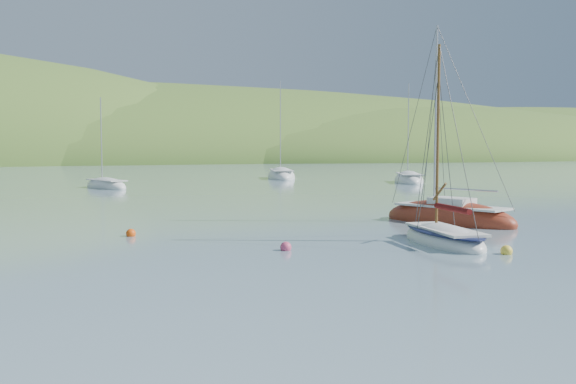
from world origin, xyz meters
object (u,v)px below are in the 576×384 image
object	(u,v)px
daysailer_white	(444,239)
distant_sloop_b	(281,177)
distant_sloop_a	(106,186)
distant_sloop_d	(409,181)
sloop_red	(449,219)

from	to	relation	value
daysailer_white	distant_sloop_b	distance (m)	53.41
distant_sloop_a	distant_sloop_b	distance (m)	24.48
distant_sloop_a	distant_sloop_d	world-z (taller)	distant_sloop_d
distant_sloop_a	distant_sloop_b	xyz separation A→B (m)	(21.78, 11.18, 0.04)
daysailer_white	sloop_red	xyz separation A→B (m)	(4.35, 6.00, 0.01)
sloop_red	distant_sloop_b	distance (m)	46.72
distant_sloop_a	distant_sloop_b	bearing A→B (deg)	5.18
sloop_red	distant_sloop_a	xyz separation A→B (m)	(-14.61, 34.98, -0.05)
distant_sloop_b	distant_sloop_d	bearing A→B (deg)	-37.83
distant_sloop_b	daysailer_white	bearing A→B (deg)	-88.19
sloop_red	distant_sloop_b	bearing A→B (deg)	57.45
daysailer_white	distant_sloop_b	world-z (taller)	distant_sloop_b
daysailer_white	distant_sloop_d	xyz separation A→B (m)	(21.74, 39.03, -0.01)
daysailer_white	distant_sloop_a	world-z (taller)	distant_sloop_a
sloop_red	distant_sloop_d	world-z (taller)	distant_sloop_d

